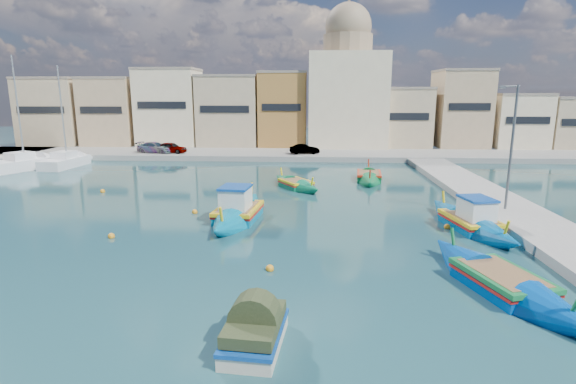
% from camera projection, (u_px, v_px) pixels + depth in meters
% --- Properties ---
extents(ground, '(160.00, 160.00, 0.00)m').
position_uv_depth(ground, '(204.00, 243.00, 23.01)').
color(ground, '#14353C').
rests_on(ground, ground).
extents(east_quay, '(4.00, 70.00, 0.50)m').
position_uv_depth(east_quay, '(566.00, 244.00, 22.01)').
color(east_quay, gray).
rests_on(east_quay, ground).
extents(north_quay, '(80.00, 8.00, 0.60)m').
position_uv_depth(north_quay, '(267.00, 154.00, 54.15)').
color(north_quay, gray).
rests_on(north_quay, ground).
extents(north_townhouses, '(83.20, 7.87, 10.19)m').
position_uv_depth(north_townhouses, '(321.00, 113.00, 59.98)').
color(north_townhouses, tan).
rests_on(north_townhouses, ground).
extents(church_block, '(10.00, 10.00, 19.10)m').
position_uv_depth(church_block, '(347.00, 87.00, 59.69)').
color(church_block, beige).
rests_on(church_block, ground).
extents(quay_street_lamp, '(1.18, 0.16, 8.00)m').
position_uv_depth(quay_street_lamp, '(511.00, 147.00, 27.01)').
color(quay_street_lamp, '#595B60').
rests_on(quay_street_lamp, ground).
extents(parked_cars, '(21.84, 2.62, 1.27)m').
position_uv_depth(parked_cars, '(192.00, 148.00, 52.95)').
color(parked_cars, '#4C1919').
rests_on(parked_cars, north_quay).
extents(luzzu_turquoise_cabin, '(3.68, 9.50, 2.98)m').
position_uv_depth(luzzu_turquoise_cabin, '(470.00, 223.00, 25.29)').
color(luzzu_turquoise_cabin, '#005D9F').
rests_on(luzzu_turquoise_cabin, ground).
extents(luzzu_blue_cabin, '(3.28, 9.50, 3.29)m').
position_uv_depth(luzzu_blue_cabin, '(238.00, 213.00, 27.18)').
color(luzzu_blue_cabin, '#00779F').
rests_on(luzzu_blue_cabin, ground).
extents(luzzu_cyan_mid, '(2.84, 8.64, 2.51)m').
position_uv_depth(luzzu_cyan_mid, '(369.00, 177.00, 39.64)').
color(luzzu_cyan_mid, '#0B773D').
rests_on(luzzu_cyan_mid, ground).
extents(luzzu_green, '(5.22, 6.95, 2.22)m').
position_uv_depth(luzzu_green, '(296.00, 185.00, 36.39)').
color(luzzu_green, '#0A724B').
rests_on(luzzu_green, ground).
extents(luzzu_blue_south, '(4.71, 9.55, 2.69)m').
position_uv_depth(luzzu_blue_south, '(501.00, 284.00, 17.37)').
color(luzzu_blue_south, '#0049AD').
rests_on(luzzu_blue_south, ground).
extents(tender_near, '(1.90, 3.14, 1.48)m').
position_uv_depth(tender_near, '(255.00, 332.00, 13.49)').
color(tender_near, beige).
rests_on(tender_near, ground).
extents(yacht_north, '(3.00, 8.46, 11.08)m').
position_uv_depth(yacht_north, '(75.00, 161.00, 48.28)').
color(yacht_north, white).
rests_on(yacht_north, ground).
extents(yacht_midnorth, '(5.85, 8.76, 12.02)m').
position_uv_depth(yacht_midnorth, '(38.00, 163.00, 46.36)').
color(yacht_midnorth, white).
rests_on(yacht_midnorth, ground).
extents(mooring_buoys, '(24.25, 19.46, 0.36)m').
position_uv_depth(mooring_buoys, '(230.00, 213.00, 28.35)').
color(mooring_buoys, orange).
rests_on(mooring_buoys, ground).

